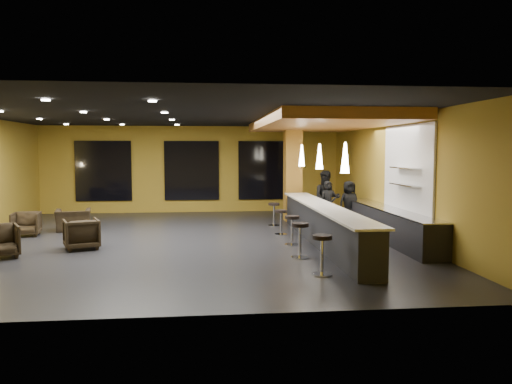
{
  "coord_description": "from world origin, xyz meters",
  "views": [
    {
      "loc": [
        0.48,
        -13.96,
        2.51
      ],
      "look_at": [
        2.0,
        0.5,
        1.3
      ],
      "focal_mm": 35.0,
      "sensor_mm": 36.0,
      "label": 1
    }
  ],
  "objects": [
    {
      "name": "pendant_0",
      "position": [
        3.65,
        -3.0,
        2.35
      ],
      "size": [
        0.2,
        0.2,
        0.7
      ],
      "primitive_type": "cone",
      "color": "white",
      "rests_on": "wood_soffit"
    },
    {
      "name": "staff_b",
      "position": [
        4.56,
        2.26,
        0.92
      ],
      "size": [
        1.01,
        0.85,
        1.85
      ],
      "primitive_type": "imported",
      "rotation": [
        0.0,
        0.0,
        -0.18
      ],
      "color": "black",
      "rests_on": "floor"
    },
    {
      "name": "bar_stool_0",
      "position": [
        2.84,
        -4.26,
        0.52
      ],
      "size": [
        0.41,
        0.41,
        0.82
      ],
      "rotation": [
        0.0,
        0.0,
        -0.37
      ],
      "color": "silver",
      "rests_on": "floor"
    },
    {
      "name": "pendant_2",
      "position": [
        3.65,
        2.0,
        2.35
      ],
      "size": [
        0.2,
        0.2,
        0.7
      ],
      "primitive_type": "cone",
      "color": "white",
      "rests_on": "wood_soffit"
    },
    {
      "name": "bar_counter",
      "position": [
        3.65,
        -1.0,
        0.5
      ],
      "size": [
        0.6,
        8.0,
        1.0
      ],
      "primitive_type": "cube",
      "color": "black",
      "rests_on": "floor"
    },
    {
      "name": "armchair_c",
      "position": [
        -4.73,
        1.2,
        0.35
      ],
      "size": [
        0.86,
        0.88,
        0.71
      ],
      "primitive_type": "imported",
      "rotation": [
        0.0,
        0.0,
        0.14
      ],
      "color": "black",
      "rests_on": "floor"
    },
    {
      "name": "bar_stool_3",
      "position": [
        2.76,
        0.61,
        0.48
      ],
      "size": [
        0.38,
        0.38,
        0.75
      ],
      "rotation": [
        0.0,
        0.0,
        0.28
      ],
      "color": "silver",
      "rests_on": "floor"
    },
    {
      "name": "prep_counter",
      "position": [
        5.65,
        -0.5,
        0.43
      ],
      "size": [
        0.7,
        6.0,
        0.86
      ],
      "primitive_type": "cube",
      "color": "black",
      "rests_on": "floor"
    },
    {
      "name": "bar_stool_2",
      "position": [
        2.8,
        -1.05,
        0.51
      ],
      "size": [
        0.4,
        0.4,
        0.79
      ],
      "rotation": [
        0.0,
        0.0,
        -0.17
      ],
      "color": "silver",
      "rests_on": "floor"
    },
    {
      "name": "armchair_d",
      "position": [
        -3.61,
        2.06,
        0.34
      ],
      "size": [
        1.18,
        1.08,
        0.67
      ],
      "primitive_type": "imported",
      "rotation": [
        0.0,
        0.0,
        3.33
      ],
      "color": "black",
      "rests_on": "floor"
    },
    {
      "name": "armchair_b",
      "position": [
        -2.64,
        -0.97,
        0.39
      ],
      "size": [
        1.08,
        1.09,
        0.78
      ],
      "primitive_type": "imported",
      "rotation": [
        0.0,
        0.0,
        3.5
      ],
      "color": "black",
      "rests_on": "floor"
    },
    {
      "name": "floor",
      "position": [
        0.0,
        0.0,
        -0.05
      ],
      "size": [
        12.0,
        13.0,
        0.1
      ],
      "primitive_type": "cube",
      "color": "black",
      "rests_on": "ground"
    },
    {
      "name": "bar_stool_4",
      "position": [
        2.8,
        2.36,
        0.49
      ],
      "size": [
        0.39,
        0.39,
        0.77
      ],
      "rotation": [
        0.0,
        0.0,
        0.08
      ],
      "color": "silver",
      "rests_on": "floor"
    },
    {
      "name": "wood_soffit",
      "position": [
        4.0,
        1.0,
        3.36
      ],
      "size": [
        3.6,
        8.0,
        0.28
      ],
      "primitive_type": "cube",
      "color": "#BB7636",
      "rests_on": "ceiling"
    },
    {
      "name": "wall_shelf_lower",
      "position": [
        5.82,
        -1.2,
        1.6
      ],
      "size": [
        0.3,
        1.5,
        0.03
      ],
      "primitive_type": "cube",
      "color": "silver",
      "rests_on": "wall_right"
    },
    {
      "name": "tile_backsplash",
      "position": [
        5.96,
        -1.0,
        2.0
      ],
      "size": [
        0.06,
        3.2,
        2.4
      ],
      "primitive_type": "cube",
      "color": "white",
      "rests_on": "wall_right"
    },
    {
      "name": "column",
      "position": [
        3.65,
        3.6,
        1.75
      ],
      "size": [
        0.6,
        0.6,
        3.5
      ],
      "primitive_type": "cube",
      "color": "olive",
      "rests_on": "floor"
    },
    {
      "name": "window_center",
      "position": [
        0.0,
        6.44,
        1.7
      ],
      "size": [
        2.2,
        0.06,
        2.4
      ],
      "primitive_type": "cube",
      "color": "black",
      "rests_on": "wall_back"
    },
    {
      "name": "bar_top",
      "position": [
        3.65,
        -1.0,
        1.02
      ],
      "size": [
        0.78,
        8.1,
        0.05
      ],
      "primitive_type": "cube",
      "color": "silver",
      "rests_on": "bar_counter"
    },
    {
      "name": "ceiling",
      "position": [
        0.0,
        0.0,
        3.55
      ],
      "size": [
        12.0,
        13.0,
        0.1
      ],
      "primitive_type": "cube",
      "color": "black"
    },
    {
      "name": "staff_c",
      "position": [
        5.25,
        1.99,
        0.76
      ],
      "size": [
        0.82,
        0.62,
        1.52
      ],
      "primitive_type": "imported",
      "rotation": [
        0.0,
        0.0,
        0.2
      ],
      "color": "black",
      "rests_on": "floor"
    },
    {
      "name": "window_right",
      "position": [
        3.0,
        6.44,
        1.7
      ],
      "size": [
        2.2,
        0.06,
        2.4
      ],
      "primitive_type": "cube",
      "color": "black",
      "rests_on": "wall_back"
    },
    {
      "name": "bar_stool_1",
      "position": [
        2.7,
        -2.63,
        0.53
      ],
      "size": [
        0.42,
        0.42,
        0.83
      ],
      "rotation": [
        0.0,
        0.0,
        -0.06
      ],
      "color": "silver",
      "rests_on": "floor"
    },
    {
      "name": "staff_a",
      "position": [
        4.49,
        1.74,
        0.77
      ],
      "size": [
        0.56,
        0.37,
        1.53
      ],
      "primitive_type": "imported",
      "rotation": [
        0.0,
        0.0,
        0.01
      ],
      "color": "black",
      "rests_on": "floor"
    },
    {
      "name": "window_left",
      "position": [
        -3.5,
        6.44,
        1.7
      ],
      "size": [
        2.2,
        0.06,
        2.4
      ],
      "primitive_type": "cube",
      "color": "black",
      "rests_on": "wall_back"
    },
    {
      "name": "wall_front",
      "position": [
        0.0,
        -6.55,
        1.75
      ],
      "size": [
        12.0,
        0.1,
        3.5
      ],
      "primitive_type": "cube",
      "color": "olive",
      "rests_on": "floor"
    },
    {
      "name": "pendant_1",
      "position": [
        3.65,
        -0.5,
        2.35
      ],
      "size": [
        0.2,
        0.2,
        0.7
      ],
      "primitive_type": "cone",
      "color": "white",
      "rests_on": "wood_soffit"
    },
    {
      "name": "prep_top",
      "position": [
        5.65,
        -0.5,
        0.89
      ],
      "size": [
        0.72,
        6.0,
        0.03
      ],
      "primitive_type": "cube",
      "color": "silver",
      "rests_on": "prep_counter"
    },
    {
      "name": "wall_right",
      "position": [
        6.05,
        0.0,
        1.75
      ],
      "size": [
        0.1,
        13.0,
        3.5
      ],
      "primitive_type": "cube",
      "color": "olive",
      "rests_on": "floor"
    },
    {
      "name": "wall_shelf_upper",
      "position": [
        5.82,
        -1.2,
        2.05
      ],
      "size": [
        0.3,
        1.5,
        0.03
      ],
      "primitive_type": "cube",
      "color": "silver",
      "rests_on": "wall_right"
    },
    {
      "name": "wall_back",
      "position": [
        0.0,
        6.55,
        1.75
      ],
      "size": [
        12.0,
        0.1,
        3.5
      ],
      "primitive_type": "cube",
      "color": "olive",
      "rests_on": "floor"
    }
  ]
}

